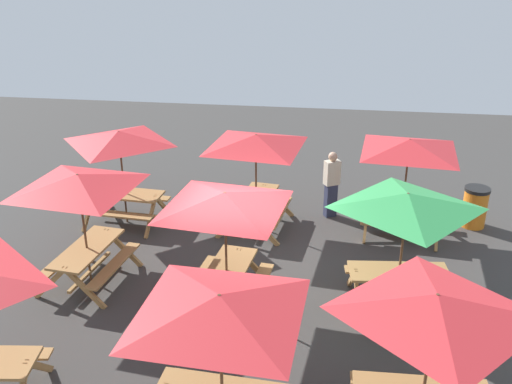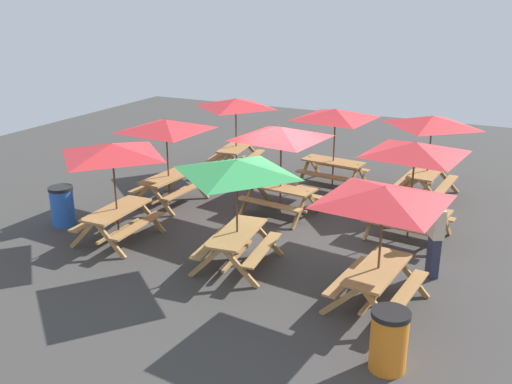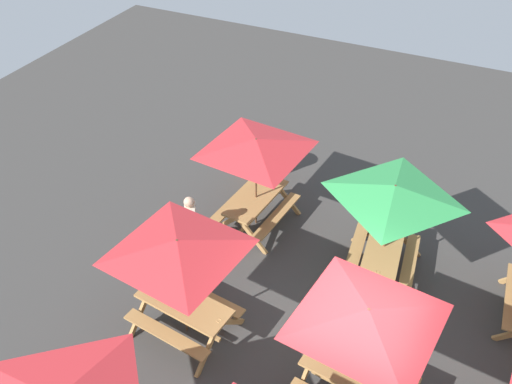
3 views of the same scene
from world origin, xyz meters
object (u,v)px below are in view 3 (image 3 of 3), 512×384
picnic_table_0 (256,151)px  picnic_table_5 (366,323)px  picnic_table_1 (178,254)px  picnic_table_8 (393,198)px  trash_bin_orange (263,160)px  person_standing (191,228)px

picnic_table_0 → picnic_table_5: same height
picnic_table_1 → picnic_table_5: 3.29m
picnic_table_5 → picnic_table_8: same height
picnic_table_0 → picnic_table_5: bearing=50.6°
picnic_table_0 → picnic_table_1: 3.38m
picnic_table_0 → trash_bin_orange: (-1.75, -0.64, -1.49)m
picnic_table_1 → person_standing: size_ratio=1.68×
picnic_table_5 → picnic_table_0: bearing=141.8°
picnic_table_8 → trash_bin_orange: bearing=-125.8°
picnic_table_1 → picnic_table_8: same height
picnic_table_5 → person_standing: (-1.80, -4.14, -1.10)m
picnic_table_5 → trash_bin_orange: bearing=135.0°
trash_bin_orange → person_standing: 3.41m
trash_bin_orange → person_standing: size_ratio=0.59×
picnic_table_0 → person_standing: picnic_table_0 is taller
picnic_table_8 → person_standing: size_ratio=1.40×
picnic_table_0 → picnic_table_8: size_ratio=1.21×
picnic_table_0 → picnic_table_5: (3.45, 3.43, 0.00)m
picnic_table_0 → person_standing: size_ratio=1.69×
picnic_table_0 → picnic_table_8: same height
picnic_table_0 → picnic_table_8: (0.35, 3.04, 0.00)m
trash_bin_orange → person_standing: (3.39, -0.07, 0.39)m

